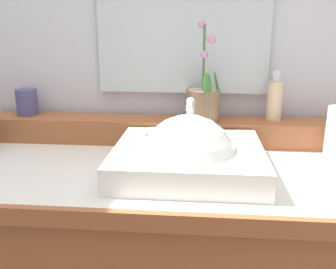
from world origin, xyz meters
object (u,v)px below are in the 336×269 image
at_px(soap_bar, 153,131).
at_px(soap_dispenser, 275,100).
at_px(tumbler_cup, 27,102).
at_px(sink_basin, 188,161).
at_px(potted_plant, 203,101).

xyz_separation_m(soap_bar, soap_dispenser, (0.39, 0.17, 0.07)).
bearing_deg(soap_bar, tumbler_cup, 159.79).
bearing_deg(sink_basin, soap_dispenser, 46.51).
distance_m(sink_basin, potted_plant, 0.28).
xyz_separation_m(sink_basin, soap_dispenser, (0.27, 0.29, 0.12)).
xyz_separation_m(soap_dispenser, tumbler_cup, (-0.86, -0.00, -0.02)).
height_order(sink_basin, soap_bar, sink_basin).
bearing_deg(soap_dispenser, sink_basin, -133.49).
height_order(soap_bar, soap_dispenser, soap_dispenser).
height_order(sink_basin, tumbler_cup, sink_basin).
distance_m(sink_basin, tumbler_cup, 0.66).
relative_size(potted_plant, soap_dispenser, 1.96).
distance_m(sink_basin, soap_dispenser, 0.42).
bearing_deg(potted_plant, sink_basin, -98.29).
bearing_deg(soap_bar, soap_dispenser, 24.24).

